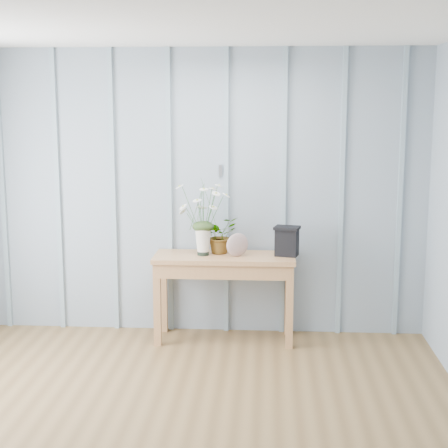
# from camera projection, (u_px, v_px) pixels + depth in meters

# --- Properties ---
(room_shell) EXTENTS (4.00, 4.50, 2.50)m
(room_shell) POSITION_uv_depth(u_px,v_px,m) (177.00, 110.00, 4.58)
(room_shell) COLOR #91A0AF
(room_shell) RESTS_ON ground
(sideboard) EXTENTS (1.20, 0.45, 0.75)m
(sideboard) POSITION_uv_depth(u_px,v_px,m) (224.00, 268.00, 5.86)
(sideboard) COLOR #B07B4B
(sideboard) RESTS_ON ground
(daisy_vase) EXTENTS (0.45, 0.34, 0.64)m
(daisy_vase) POSITION_uv_depth(u_px,v_px,m) (203.00, 209.00, 5.78)
(daisy_vase) COLOR black
(daisy_vase) RESTS_ON sideboard
(spider_plant) EXTENTS (0.37, 0.37, 0.31)m
(spider_plant) POSITION_uv_depth(u_px,v_px,m) (220.00, 235.00, 5.91)
(spider_plant) COLOR #263D1A
(spider_plant) RESTS_ON sideboard
(felt_disc_vessel) EXTENTS (0.20, 0.14, 0.20)m
(felt_disc_vessel) POSITION_uv_depth(u_px,v_px,m) (237.00, 245.00, 5.78)
(felt_disc_vessel) COLOR #804C55
(felt_disc_vessel) RESTS_ON sideboard
(carved_box) EXTENTS (0.24, 0.21, 0.25)m
(carved_box) POSITION_uv_depth(u_px,v_px,m) (287.00, 241.00, 5.80)
(carved_box) COLOR black
(carved_box) RESTS_ON sideboard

